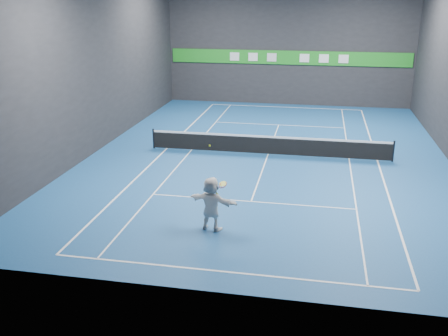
% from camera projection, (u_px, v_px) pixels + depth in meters
% --- Properties ---
extents(ground, '(26.00, 26.00, 0.00)m').
position_uv_depth(ground, '(268.00, 154.00, 25.93)').
color(ground, navy).
rests_on(ground, ground).
extents(wall_back, '(18.00, 0.10, 9.00)m').
position_uv_depth(wall_back, '(289.00, 44.00, 36.53)').
color(wall_back, '#242426').
rests_on(wall_back, ground).
extents(wall_front, '(18.00, 0.10, 9.00)m').
position_uv_depth(wall_front, '(218.00, 136.00, 12.39)').
color(wall_front, '#242426').
rests_on(wall_front, ground).
extents(wall_left, '(0.10, 26.00, 9.00)m').
position_uv_depth(wall_left, '(99.00, 63.00, 26.06)').
color(wall_left, '#242426').
rests_on(wall_left, ground).
extents(baseline_near, '(10.98, 0.08, 0.01)m').
position_uv_depth(baseline_near, '(226.00, 272.00, 14.89)').
color(baseline_near, white).
rests_on(baseline_near, ground).
extents(baseline_far, '(10.98, 0.08, 0.01)m').
position_uv_depth(baseline_far, '(285.00, 107.00, 36.96)').
color(baseline_far, white).
rests_on(baseline_far, ground).
extents(sideline_doubles_left, '(0.08, 23.78, 0.01)m').
position_uv_depth(sideline_doubles_left, '(167.00, 149.00, 26.90)').
color(sideline_doubles_left, white).
rests_on(sideline_doubles_left, ground).
extents(sideline_doubles_right, '(0.08, 23.78, 0.01)m').
position_uv_depth(sideline_doubles_right, '(377.00, 161.00, 24.95)').
color(sideline_doubles_right, white).
rests_on(sideline_doubles_right, ground).
extents(sideline_singles_left, '(0.06, 23.78, 0.01)m').
position_uv_depth(sideline_singles_left, '(191.00, 150.00, 26.66)').
color(sideline_singles_left, white).
rests_on(sideline_singles_left, ground).
extents(sideline_singles_right, '(0.06, 23.78, 0.01)m').
position_uv_depth(sideline_singles_right, '(349.00, 159.00, 25.19)').
color(sideline_singles_right, white).
rests_on(sideline_singles_right, ground).
extents(service_line_near, '(8.23, 0.06, 0.01)m').
position_uv_depth(service_line_near, '(251.00, 201.00, 19.99)').
color(service_line_near, white).
rests_on(service_line_near, ground).
extents(service_line_far, '(8.23, 0.06, 0.01)m').
position_uv_depth(service_line_far, '(279.00, 125.00, 31.87)').
color(service_line_far, white).
rests_on(service_line_far, ground).
extents(center_service_line, '(0.06, 12.80, 0.01)m').
position_uv_depth(center_service_line, '(268.00, 154.00, 25.93)').
color(center_service_line, white).
rests_on(center_service_line, ground).
extents(player, '(1.89, 1.03, 1.95)m').
position_uv_depth(player, '(211.00, 204.00, 17.31)').
color(player, white).
rests_on(player, ground).
extents(tennis_ball, '(0.07, 0.07, 0.07)m').
position_uv_depth(tennis_ball, '(210.00, 146.00, 16.84)').
color(tennis_ball, '#E9F629').
rests_on(tennis_ball, player).
extents(tennis_net, '(12.50, 0.10, 1.07)m').
position_uv_depth(tennis_net, '(268.00, 145.00, 25.75)').
color(tennis_net, black).
rests_on(tennis_net, ground).
extents(sponsor_banner, '(17.64, 0.11, 1.00)m').
position_uv_depth(sponsor_banner, '(288.00, 58.00, 36.79)').
color(sponsor_banner, '#1F8F22').
rests_on(sponsor_banner, wall_back).
extents(tennis_racket, '(0.42, 0.36, 0.61)m').
position_uv_depth(tennis_racket, '(222.00, 186.00, 17.07)').
color(tennis_racket, red).
rests_on(tennis_racket, player).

